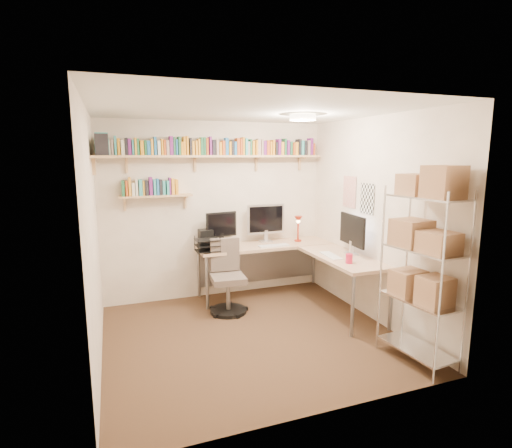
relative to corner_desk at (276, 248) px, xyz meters
The scene contains 6 objects.
ground 1.41m from the corner_desk, 126.09° to the right, with size 3.20×3.20×0.00m, color #43291C.
room_shell 1.42m from the corner_desk, 125.95° to the right, with size 3.24×3.04×2.52m.
wall_shelves 1.71m from the corner_desk, 162.74° to the left, with size 3.12×1.09×0.80m.
corner_desk is the anchor object (origin of this frame).
office_chair 0.84m from the corner_desk, 168.45° to the right, with size 0.50×0.51×0.96m.
wire_rack 2.21m from the corner_desk, 72.19° to the right, with size 0.43×0.78×1.95m.
Camera 1 is at (-1.41, -4.03, 2.04)m, focal length 28.00 mm.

